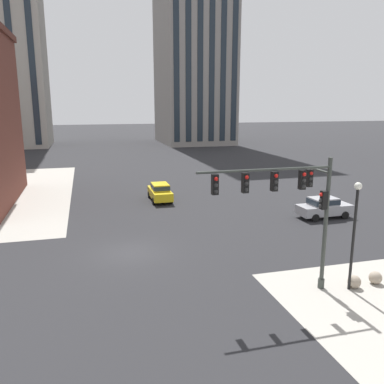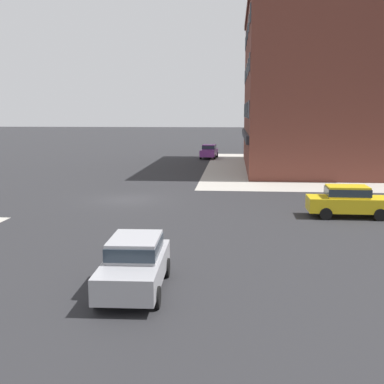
{
  "view_description": "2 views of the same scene",
  "coord_description": "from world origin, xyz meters",
  "px_view_note": "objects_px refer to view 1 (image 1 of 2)",
  "views": [
    {
      "loc": [
        -2.34,
        -23.49,
        9.08
      ],
      "look_at": [
        4.47,
        1.84,
        3.22
      ],
      "focal_mm": 37.12,
      "sensor_mm": 36.0,
      "label": 1
    },
    {
      "loc": [
        30.63,
        6.77,
        5.51
      ],
      "look_at": [
        7.52,
        4.8,
        1.76
      ],
      "focal_mm": 46.03,
      "sensor_mm": 36.0,
      "label": 2
    }
  ],
  "objects_px": {
    "traffic_signal_main": "(295,200)",
    "car_main_southbound_far": "(160,191)",
    "car_main_southbound_near": "(324,207)",
    "street_lamp_corner_near": "(355,224)",
    "bollard_sphere_curb_b": "(375,278)",
    "bollard_sphere_curb_a": "(354,282)"
  },
  "relations": [
    {
      "from": "traffic_signal_main",
      "to": "bollard_sphere_curb_a",
      "type": "bearing_deg",
      "value": -10.18
    },
    {
      "from": "bollard_sphere_curb_b",
      "to": "car_main_southbound_near",
      "type": "relative_size",
      "value": 0.15
    },
    {
      "from": "bollard_sphere_curb_a",
      "to": "traffic_signal_main",
      "type": "bearing_deg",
      "value": 169.82
    },
    {
      "from": "traffic_signal_main",
      "to": "car_main_southbound_far",
      "type": "bearing_deg",
      "value": 97.9
    },
    {
      "from": "bollard_sphere_curb_b",
      "to": "car_main_southbound_far",
      "type": "bearing_deg",
      "value": 109.82
    },
    {
      "from": "street_lamp_corner_near",
      "to": "bollard_sphere_curb_b",
      "type": "bearing_deg",
      "value": 6.24
    },
    {
      "from": "car_main_southbound_near",
      "to": "car_main_southbound_far",
      "type": "distance_m",
      "value": 14.91
    },
    {
      "from": "traffic_signal_main",
      "to": "car_main_southbound_near",
      "type": "bearing_deg",
      "value": 50.61
    },
    {
      "from": "traffic_signal_main",
      "to": "bollard_sphere_curb_b",
      "type": "height_order",
      "value": "traffic_signal_main"
    },
    {
      "from": "traffic_signal_main",
      "to": "street_lamp_corner_near",
      "type": "xyz_separation_m",
      "value": [
        2.92,
        -0.65,
        -1.22
      ]
    },
    {
      "from": "bollard_sphere_curb_b",
      "to": "car_main_southbound_far",
      "type": "distance_m",
      "value": 21.86
    },
    {
      "from": "bollard_sphere_curb_a",
      "to": "car_main_southbound_far",
      "type": "distance_m",
      "value": 21.55
    },
    {
      "from": "street_lamp_corner_near",
      "to": "car_main_southbound_near",
      "type": "xyz_separation_m",
      "value": [
        6.05,
        11.58,
        -2.5
      ]
    },
    {
      "from": "car_main_southbound_near",
      "to": "car_main_southbound_far",
      "type": "relative_size",
      "value": 1.01
    },
    {
      "from": "traffic_signal_main",
      "to": "street_lamp_corner_near",
      "type": "height_order",
      "value": "traffic_signal_main"
    },
    {
      "from": "bollard_sphere_curb_a",
      "to": "street_lamp_corner_near",
      "type": "bearing_deg",
      "value": -169.3
    },
    {
      "from": "bollard_sphere_curb_a",
      "to": "car_main_southbound_near",
      "type": "xyz_separation_m",
      "value": [
        5.71,
        11.51,
        0.59
      ]
    },
    {
      "from": "bollard_sphere_curb_a",
      "to": "car_main_southbound_far",
      "type": "relative_size",
      "value": 0.15
    },
    {
      "from": "street_lamp_corner_near",
      "to": "car_main_southbound_near",
      "type": "relative_size",
      "value": 1.23
    },
    {
      "from": "car_main_southbound_far",
      "to": "car_main_southbound_near",
      "type": "bearing_deg",
      "value": -37.92
    },
    {
      "from": "car_main_southbound_near",
      "to": "car_main_southbound_far",
      "type": "bearing_deg",
      "value": 142.08
    },
    {
      "from": "street_lamp_corner_near",
      "to": "car_main_southbound_far",
      "type": "relative_size",
      "value": 1.24
    }
  ]
}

